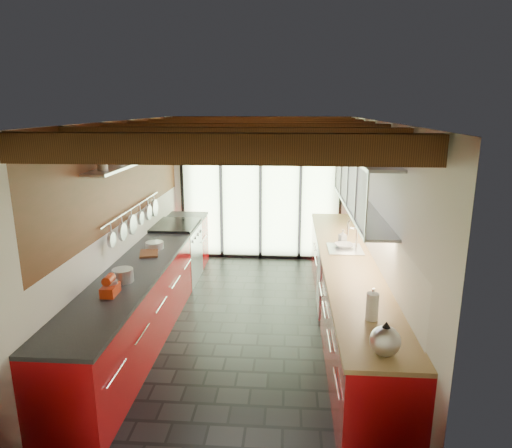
{
  "coord_description": "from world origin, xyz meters",
  "views": [
    {
      "loc": [
        0.51,
        -5.47,
        2.77
      ],
      "look_at": [
        0.09,
        0.4,
        1.25
      ],
      "focal_mm": 32.0,
      "sensor_mm": 36.0,
      "label": 1
    }
  ],
  "objects_px": {
    "soap_bottle": "(343,237)",
    "bowl": "(344,246)",
    "paper_towel": "(372,307)",
    "stand_mixer": "(110,287)",
    "kettle": "(385,339)"
  },
  "relations": [
    {
      "from": "soap_bottle",
      "to": "paper_towel",
      "type": "bearing_deg",
      "value": -90.0
    },
    {
      "from": "stand_mixer",
      "to": "bowl",
      "type": "distance_m",
      "value": 3.09
    },
    {
      "from": "stand_mixer",
      "to": "soap_bottle",
      "type": "xyz_separation_m",
      "value": [
        2.54,
        1.96,
        0.01
      ]
    },
    {
      "from": "soap_bottle",
      "to": "stand_mixer",
      "type": "bearing_deg",
      "value": -142.3
    },
    {
      "from": "kettle",
      "to": "soap_bottle",
      "type": "height_order",
      "value": "kettle"
    },
    {
      "from": "kettle",
      "to": "bowl",
      "type": "height_order",
      "value": "kettle"
    },
    {
      "from": "bowl",
      "to": "soap_bottle",
      "type": "bearing_deg",
      "value": 90.0
    },
    {
      "from": "kettle",
      "to": "bowl",
      "type": "relative_size",
      "value": 1.32
    },
    {
      "from": "soap_bottle",
      "to": "bowl",
      "type": "xyz_separation_m",
      "value": [
        0.0,
        -0.21,
        -0.07
      ]
    },
    {
      "from": "stand_mixer",
      "to": "kettle",
      "type": "relative_size",
      "value": 0.75
    },
    {
      "from": "bowl",
      "to": "kettle",
      "type": "bearing_deg",
      "value": -90.0
    },
    {
      "from": "kettle",
      "to": "soap_bottle",
      "type": "xyz_separation_m",
      "value": [
        0.0,
        2.92,
        -0.02
      ]
    },
    {
      "from": "paper_towel",
      "to": "soap_bottle",
      "type": "bearing_deg",
      "value": 90.0
    },
    {
      "from": "kettle",
      "to": "paper_towel",
      "type": "distance_m",
      "value": 0.58
    },
    {
      "from": "stand_mixer",
      "to": "bowl",
      "type": "bearing_deg",
      "value": 34.67
    }
  ]
}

